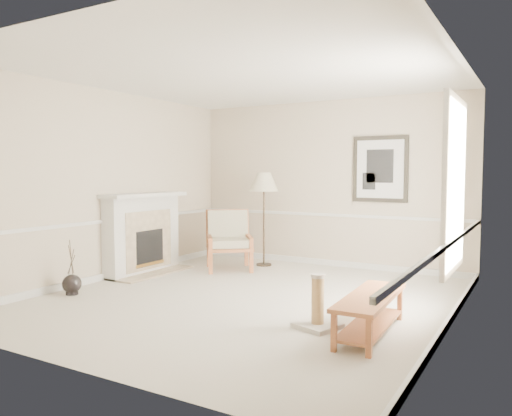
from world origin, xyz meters
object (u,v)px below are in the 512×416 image
at_px(floor_lamp, 264,185).
at_px(scratching_post, 318,311).
at_px(bench, 370,308).
at_px(armchair, 229,237).
at_px(floor_vase, 72,285).

xyz_separation_m(floor_lamp, scratching_post, (2.23, -2.85, -1.25)).
bearing_deg(bench, scratching_post, -171.93).
bearing_deg(scratching_post, bench, 8.07).
bearing_deg(bench, armchair, 144.83).
height_order(floor_vase, scratching_post, floor_vase).
bearing_deg(floor_lamp, scratching_post, -51.90).
xyz_separation_m(floor_vase, scratching_post, (3.44, 0.31, 0.04)).
bearing_deg(floor_vase, scratching_post, 5.08).
xyz_separation_m(armchair, floor_lamp, (0.39, 0.54, 0.90)).
distance_m(floor_lamp, bench, 4.09).
bearing_deg(scratching_post, armchair, 138.68).
height_order(floor_vase, armchair, armchair).
bearing_deg(bench, floor_vase, -174.51).
xyz_separation_m(floor_vase, armchair, (0.82, 2.61, 0.40)).
xyz_separation_m(armchair, bench, (3.16, -2.23, -0.27)).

